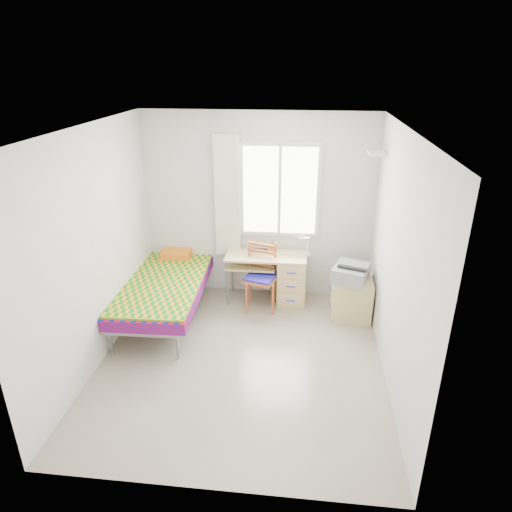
{
  "coord_description": "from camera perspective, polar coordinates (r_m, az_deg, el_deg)",
  "views": [
    {
      "loc": [
        0.65,
        -4.32,
        3.19
      ],
      "look_at": [
        0.11,
        0.55,
        1.08
      ],
      "focal_mm": 32.0,
      "sensor_mm": 36.0,
      "label": 1
    }
  ],
  "objects": [
    {
      "name": "desk",
      "position": [
        6.45,
        3.85,
        -2.55
      ],
      "size": [
        1.12,
        0.52,
        0.7
      ],
      "rotation": [
        0.0,
        0.0,
        0.01
      ],
      "color": "tan",
      "rests_on": "floor"
    },
    {
      "name": "cabinet",
      "position": [
        6.21,
        11.82,
        -5.15
      ],
      "size": [
        0.53,
        0.47,
        0.56
      ],
      "rotation": [
        0.0,
        0.0,
        -0.02
      ],
      "color": "tan",
      "rests_on": "floor"
    },
    {
      "name": "wall_back",
      "position": [
        6.39,
        0.26,
        6.13
      ],
      "size": [
        3.2,
        0.0,
        3.2
      ],
      "primitive_type": "plane",
      "rotation": [
        1.57,
        0.0,
        0.0
      ],
      "color": "silver",
      "rests_on": "ground"
    },
    {
      "name": "floating_shelf",
      "position": [
        5.88,
        14.84,
        12.38
      ],
      "size": [
        0.2,
        0.32,
        0.03
      ],
      "primitive_type": "cube",
      "color": "white",
      "rests_on": "wall_right"
    },
    {
      "name": "window",
      "position": [
        6.28,
        2.99,
        8.15
      ],
      "size": [
        1.1,
        0.04,
        1.3
      ],
      "color": "white",
      "rests_on": "wall_back"
    },
    {
      "name": "bed",
      "position": [
        6.23,
        -11.0,
        -3.29
      ],
      "size": [
        1.05,
        2.15,
        0.92
      ],
      "rotation": [
        0.0,
        0.0,
        0.03
      ],
      "color": "gray",
      "rests_on": "floor"
    },
    {
      "name": "book",
      "position": [
        6.43,
        -0.77,
        -0.52
      ],
      "size": [
        0.18,
        0.24,
        0.02
      ],
      "primitive_type": "imported",
      "rotation": [
        0.0,
        0.0,
        0.07
      ],
      "color": "gray",
      "rests_on": "desk"
    },
    {
      "name": "wall_right",
      "position": [
        4.81,
        17.2,
        -0.92
      ],
      "size": [
        0.0,
        3.5,
        3.5
      ],
      "primitive_type": "plane",
      "rotation": [
        1.57,
        0.0,
        -1.57
      ],
      "color": "silver",
      "rests_on": "ground"
    },
    {
      "name": "curtain",
      "position": [
        6.34,
        -3.62,
        7.35
      ],
      "size": [
        0.35,
        0.05,
        1.7
      ],
      "primitive_type": "cube",
      "color": "white",
      "rests_on": "wall_back"
    },
    {
      "name": "printer",
      "position": [
        6.01,
        11.76,
        -2.04
      ],
      "size": [
        0.54,
        0.58,
        0.2
      ],
      "rotation": [
        0.0,
        0.0,
        -0.33
      ],
      "color": "#919398",
      "rests_on": "cabinet"
    },
    {
      "name": "chair",
      "position": [
        6.23,
        0.74,
        -2.08
      ],
      "size": [
        0.5,
        0.5,
        0.92
      ],
      "rotation": [
        0.0,
        0.0,
        -0.31
      ],
      "color": "#A05E1F",
      "rests_on": "floor"
    },
    {
      "name": "floor",
      "position": [
        5.41,
        -1.81,
        -12.81
      ],
      "size": [
        3.5,
        3.5,
        0.0
      ],
      "primitive_type": "plane",
      "color": "#BCAD93",
      "rests_on": "ground"
    },
    {
      "name": "pen_cup",
      "position": [
        6.42,
        2.1,
        0.97
      ],
      "size": [
        0.09,
        0.09,
        0.1
      ],
      "primitive_type": "cylinder",
      "rotation": [
        0.0,
        0.0,
        0.07
      ],
      "color": "orange",
      "rests_on": "desk"
    },
    {
      "name": "laptop",
      "position": [
        6.42,
        0.18,
        0.61
      ],
      "size": [
        0.29,
        0.19,
        0.02
      ],
      "primitive_type": "imported",
      "rotation": [
        0.0,
        0.0,
        -0.03
      ],
      "color": "black",
      "rests_on": "desk"
    },
    {
      "name": "ceiling",
      "position": [
        4.41,
        -2.25,
        15.61
      ],
      "size": [
        3.5,
        3.5,
        0.0
      ],
      "primitive_type": "plane",
      "rotation": [
        3.14,
        0.0,
        0.0
      ],
      "color": "white",
      "rests_on": "wall_back"
    },
    {
      "name": "wall_left",
      "position": [
        5.23,
        -19.63,
        0.7
      ],
      "size": [
        0.0,
        3.5,
        3.5
      ],
      "primitive_type": "plane",
      "rotation": [
        1.57,
        0.0,
        1.57
      ],
      "color": "silver",
      "rests_on": "ground"
    },
    {
      "name": "task_lamp",
      "position": [
        6.16,
        5.91,
        1.72
      ],
      "size": [
        0.22,
        0.31,
        0.38
      ],
      "rotation": [
        0.0,
        0.0,
        0.21
      ],
      "color": "white",
      "rests_on": "desk"
    }
  ]
}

